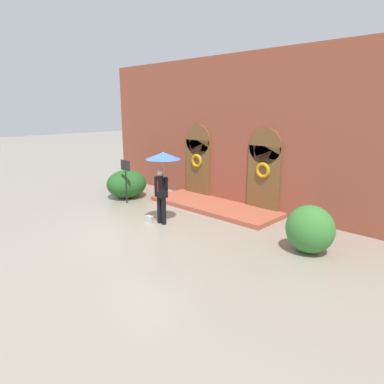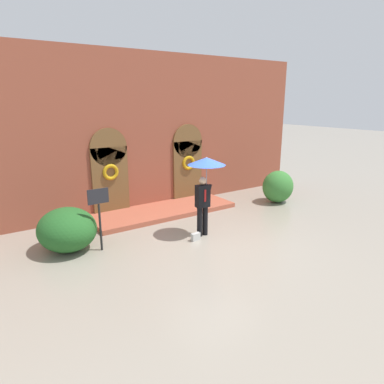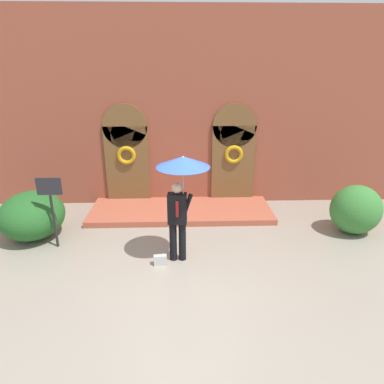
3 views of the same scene
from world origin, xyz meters
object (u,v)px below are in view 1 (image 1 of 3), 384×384
object	(u,v)px
handbag	(150,219)
sign_post	(126,174)
shrub_left	(127,184)
person_with_umbrella	(163,166)
shrub_right	(310,229)

from	to	relation	value
handbag	sign_post	world-z (taller)	sign_post
handbag	shrub_left	size ratio (longest dim) A/B	0.16
person_with_umbrella	handbag	xyz separation A→B (m)	(-0.48, -0.20, -1.80)
handbag	sign_post	size ratio (longest dim) A/B	0.16
shrub_right	handbag	bearing A→B (deg)	-164.32
handbag	shrub_right	world-z (taller)	shrub_right
handbag	shrub_left	world-z (taller)	shrub_left
sign_post	shrub_right	xyz separation A→B (m)	(7.38, 0.50, -0.53)
sign_post	shrub_right	world-z (taller)	sign_post
person_with_umbrella	shrub_right	distance (m)	4.73
handbag	shrub_right	size ratio (longest dim) A/B	0.22
person_with_umbrella	sign_post	world-z (taller)	person_with_umbrella
person_with_umbrella	shrub_right	size ratio (longest dim) A/B	1.86
sign_post	shrub_left	xyz separation A→B (m)	(-0.73, 0.54, -0.58)
person_with_umbrella	handbag	world-z (taller)	person_with_umbrella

